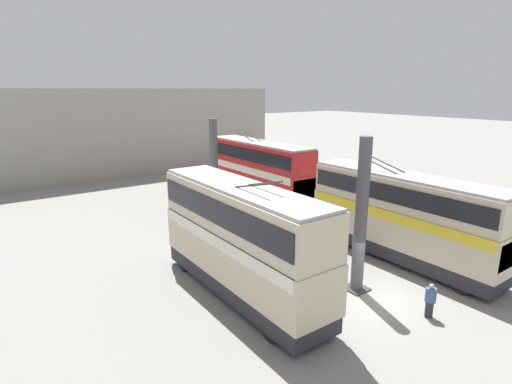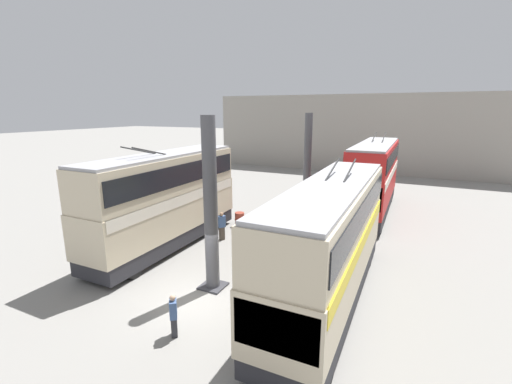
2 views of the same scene
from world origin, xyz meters
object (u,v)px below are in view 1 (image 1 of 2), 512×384
at_px(person_by_right_row, 253,251).
at_px(person_aisle_midway, 242,217).
at_px(bus_left_far, 259,169).
at_px(person_aisle_foreground, 430,300).
at_px(oil_drum, 225,244).
at_px(person_by_left_row, 355,244).
at_px(bus_right_mid, 241,234).
at_px(bus_left_near, 402,212).

xyz_separation_m(person_by_right_row, person_aisle_midway, (5.20, -2.69, 0.06)).
bearing_deg(bus_left_far, person_aisle_foreground, 166.93).
xyz_separation_m(person_by_right_row, oil_drum, (2.65, 0.21, -0.44)).
distance_m(person_by_right_row, person_by_left_row, 5.83).
bearing_deg(person_by_right_row, oil_drum, -51.06).
relative_size(bus_right_mid, person_aisle_midway, 5.84).
bearing_deg(person_aisle_foreground, bus_left_near, 8.88).
bearing_deg(person_by_left_row, person_aisle_foreground, 139.68).
distance_m(person_aisle_foreground, person_aisle_midway, 13.66).
height_order(bus_left_far, bus_right_mid, bus_right_mid).
bearing_deg(bus_left_near, person_by_left_row, 56.98).
bearing_deg(bus_left_near, bus_left_far, 0.00).
distance_m(bus_right_mid, person_aisle_midway, 9.12).
bearing_deg(bus_left_far, bus_left_near, -180.00).
bearing_deg(bus_left_near, oil_drum, 48.70).
height_order(person_aisle_foreground, oil_drum, person_aisle_foreground).
height_order(bus_left_far, person_aisle_midway, bus_left_far).
xyz_separation_m(bus_left_near, oil_drum, (6.63, 7.55, -2.32)).
bearing_deg(bus_left_far, oil_drum, 132.56).
distance_m(bus_left_far, person_by_right_row, 12.25).
distance_m(bus_left_near, bus_left_far, 13.57).
bearing_deg(bus_left_near, person_aisle_foreground, 136.84).
xyz_separation_m(bus_left_far, person_by_right_row, (-9.58, 7.34, -2.10)).
xyz_separation_m(bus_right_mid, person_by_right_row, (2.19, -2.24, -2.10)).
bearing_deg(bus_left_far, person_by_right_row, 142.54).
bearing_deg(person_aisle_foreground, person_aisle_midway, 53.99).
bearing_deg(bus_right_mid, person_by_right_row, -45.63).
bearing_deg(person_aisle_midway, bus_right_mid, -173.58).
height_order(bus_right_mid, person_by_right_row, bus_right_mid).
height_order(bus_left_near, person_aisle_midway, bus_left_near).
height_order(person_aisle_foreground, person_aisle_midway, person_aisle_midway).
distance_m(bus_left_far, oil_drum, 10.56).
distance_m(bus_left_near, bus_right_mid, 9.75).
distance_m(bus_left_far, bus_right_mid, 15.18).
distance_m(person_by_right_row, person_aisle_midway, 5.86).
xyz_separation_m(bus_right_mid, oil_drum, (4.84, -2.03, -2.53)).
height_order(person_by_right_row, oil_drum, person_by_right_row).
bearing_deg(bus_left_far, bus_right_mid, 140.86).
xyz_separation_m(person_aisle_foreground, oil_drum, (11.10, 3.36, -0.34)).
xyz_separation_m(bus_left_far, bus_right_mid, (-11.77, 9.58, -0.01)).
distance_m(person_by_right_row, oil_drum, 2.69).
height_order(person_by_right_row, person_aisle_foreground, person_by_right_row).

